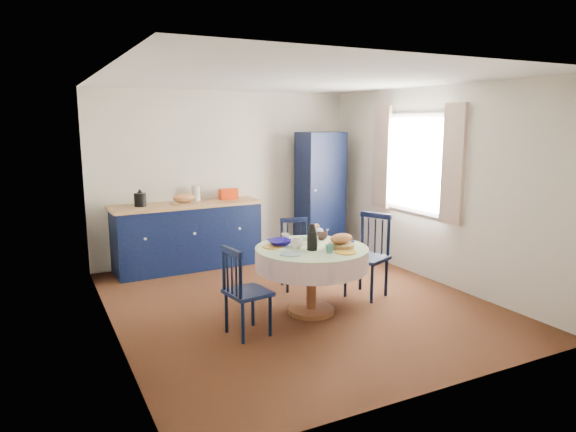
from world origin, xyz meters
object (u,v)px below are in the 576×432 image
object	(u,v)px
pantry_cabinet	(320,194)
chair_right	(368,255)
chair_far	(296,253)
mug_b	(330,249)
cobalt_bowl	(280,243)
dining_table	(312,258)
kitchen_counter	(188,235)
mug_d	(286,237)
chair_left	(244,291)
mug_c	(322,235)
mug_a	(297,244)

from	to	relation	value
pantry_cabinet	chair_right	xyz separation A→B (m)	(-0.52, -2.03, -0.45)
chair_far	mug_b	bearing A→B (deg)	-87.45
pantry_cabinet	chair_right	size ratio (longest dim) A/B	1.92
mug_b	cobalt_bowl	xyz separation A→B (m)	(-0.31, 0.53, -0.01)
dining_table	chair_far	distance (m)	0.91
chair_right	mug_b	distance (m)	1.00
pantry_cabinet	mug_b	world-z (taller)	pantry_cabinet
pantry_cabinet	kitchen_counter	bearing A→B (deg)	173.16
mug_b	mug_d	size ratio (longest dim) A/B	0.93
chair_left	chair_right	distance (m)	1.81
mug_c	mug_d	distance (m)	0.42
chair_right	mug_d	bearing A→B (deg)	-124.27
chair_left	mug_b	size ratio (longest dim) A/B	9.77
mug_b	mug_d	distance (m)	0.69
pantry_cabinet	mug_a	bearing A→B (deg)	-129.45
dining_table	mug_a	world-z (taller)	dining_table
pantry_cabinet	mug_a	xyz separation A→B (m)	(-1.56, -2.18, -0.17)
mug_c	mug_b	bearing A→B (deg)	-112.70
mug_b	cobalt_bowl	bearing A→B (deg)	120.65
chair_left	chair_right	xyz separation A→B (m)	(1.76, 0.42, 0.05)
cobalt_bowl	kitchen_counter	bearing A→B (deg)	101.66
kitchen_counter	mug_c	size ratio (longest dim) A/B	15.68
kitchen_counter	chair_left	size ratio (longest dim) A/B	2.37
chair_left	mug_b	bearing A→B (deg)	-101.72
kitchen_counter	mug_a	distance (m)	2.38
chair_right	mug_a	xyz separation A→B (m)	(-1.04, -0.16, 0.28)
mug_d	cobalt_bowl	distance (m)	0.20
dining_table	mug_c	distance (m)	0.41
mug_d	kitchen_counter	bearing A→B (deg)	106.37
mug_a	mug_b	world-z (taller)	mug_a
pantry_cabinet	cobalt_bowl	distance (m)	2.60
pantry_cabinet	mug_a	distance (m)	2.69
kitchen_counter	dining_table	bearing A→B (deg)	-75.46
chair_right	mug_c	xyz separation A→B (m)	(-0.60, 0.07, 0.28)
kitchen_counter	mug_c	xyz separation A→B (m)	(0.97, -2.07, 0.31)
chair_right	cobalt_bowl	world-z (taller)	chair_right
mug_a	cobalt_bowl	bearing A→B (deg)	117.06
dining_table	cobalt_bowl	distance (m)	0.39
mug_d	cobalt_bowl	world-z (taller)	mug_d
mug_a	mug_c	distance (m)	0.49
mug_c	mug_d	size ratio (longest dim) A/B	1.38
mug_a	cobalt_bowl	xyz separation A→B (m)	(-0.10, 0.20, -0.02)
pantry_cabinet	mug_c	world-z (taller)	pantry_cabinet
chair_right	pantry_cabinet	bearing A→B (deg)	141.79
kitchen_counter	pantry_cabinet	xyz separation A→B (m)	(2.10, -0.11, 0.47)
chair_far	cobalt_bowl	bearing A→B (deg)	-117.23
kitchen_counter	pantry_cabinet	distance (m)	2.16
dining_table	kitchen_counter	bearing A→B (deg)	106.80
kitchen_counter	cobalt_bowl	bearing A→B (deg)	-80.60
kitchen_counter	mug_c	bearing A→B (deg)	-67.04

